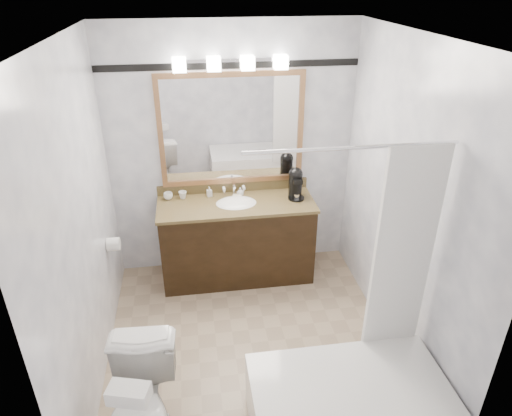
# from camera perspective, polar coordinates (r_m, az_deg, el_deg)

# --- Properties ---
(room) EXTENTS (2.42, 2.62, 2.52)m
(room) POSITION_cam_1_polar(r_m,az_deg,el_deg) (3.36, -0.72, -1.03)
(room) COLOR #9C866A
(room) RESTS_ON ground
(vanity) EXTENTS (1.53, 0.58, 0.97)m
(vanity) POSITION_cam_1_polar(r_m,az_deg,el_deg) (4.64, -2.39, -3.83)
(vanity) COLOR black
(vanity) RESTS_ON ground
(mirror) EXTENTS (1.40, 0.04, 1.10)m
(mirror) POSITION_cam_1_polar(r_m,az_deg,el_deg) (4.44, -3.05, 9.72)
(mirror) COLOR #AC794E
(mirror) RESTS_ON room
(vanity_light_bar) EXTENTS (1.02, 0.14, 0.12)m
(vanity_light_bar) POSITION_cam_1_polar(r_m,az_deg,el_deg) (4.23, -3.19, 17.67)
(vanity_light_bar) COLOR silver
(vanity_light_bar) RESTS_ON room
(accent_stripe) EXTENTS (2.40, 0.01, 0.06)m
(accent_stripe) POSITION_cam_1_polar(r_m,az_deg,el_deg) (4.30, -3.27, 17.38)
(accent_stripe) COLOR black
(accent_stripe) RESTS_ON room
(bathtub) EXTENTS (1.30, 0.75, 1.96)m
(bathtub) POSITION_cam_1_polar(r_m,az_deg,el_deg) (3.41, 11.65, -22.26)
(bathtub) COLOR white
(bathtub) RESTS_ON ground
(tp_roll) EXTENTS (0.11, 0.12, 0.12)m
(tp_roll) POSITION_cam_1_polar(r_m,az_deg,el_deg) (4.25, -17.40, -4.33)
(tp_roll) COLOR white
(tp_roll) RESTS_ON room
(toilet) EXTENTS (0.48, 0.79, 0.78)m
(toilet) POSITION_cam_1_polar(r_m,az_deg,el_deg) (3.21, -14.18, -23.91)
(toilet) COLOR white
(toilet) RESTS_ON ground
(tissue_box) EXTENTS (0.25, 0.18, 0.09)m
(tissue_box) POSITION_cam_1_polar(r_m,az_deg,el_deg) (2.75, -15.61, -21.45)
(tissue_box) COLOR white
(tissue_box) RESTS_ON toilet
(coffee_maker) EXTENTS (0.16, 0.20, 0.31)m
(coffee_maker) POSITION_cam_1_polar(r_m,az_deg,el_deg) (4.50, 4.97, 3.23)
(coffee_maker) COLOR black
(coffee_maker) RESTS_ON vanity
(cup_left) EXTENTS (0.10, 0.10, 0.07)m
(cup_left) POSITION_cam_1_polar(r_m,az_deg,el_deg) (4.57, -10.92, 1.48)
(cup_left) COLOR white
(cup_left) RESTS_ON vanity
(cup_right) EXTENTS (0.09, 0.09, 0.07)m
(cup_right) POSITION_cam_1_polar(r_m,az_deg,el_deg) (4.57, -9.15, 1.62)
(cup_right) COLOR white
(cup_right) RESTS_ON vanity
(soap_bottle_a) EXTENTS (0.06, 0.06, 0.10)m
(soap_bottle_a) POSITION_cam_1_polar(r_m,az_deg,el_deg) (4.57, -5.85, 2.06)
(soap_bottle_a) COLOR white
(soap_bottle_a) RESTS_ON vanity
(soap_bottle_b) EXTENTS (0.07, 0.07, 0.09)m
(soap_bottle_b) POSITION_cam_1_polar(r_m,az_deg,el_deg) (4.57, -1.97, 2.06)
(soap_bottle_b) COLOR white
(soap_bottle_b) RESTS_ON vanity
(soap_bar) EXTENTS (0.10, 0.08, 0.03)m
(soap_bar) POSITION_cam_1_polar(r_m,az_deg,el_deg) (4.54, -2.39, 1.50)
(soap_bar) COLOR beige
(soap_bar) RESTS_ON vanity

